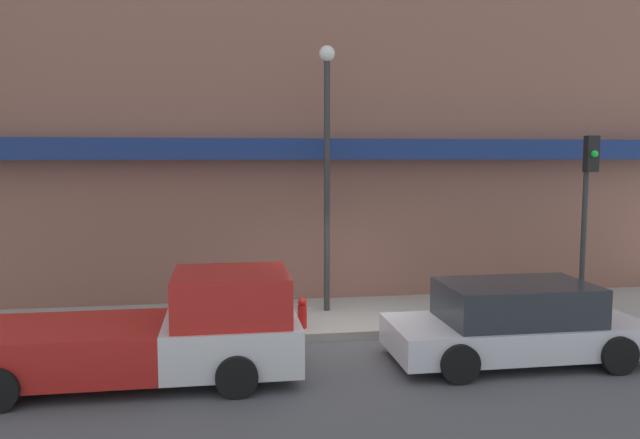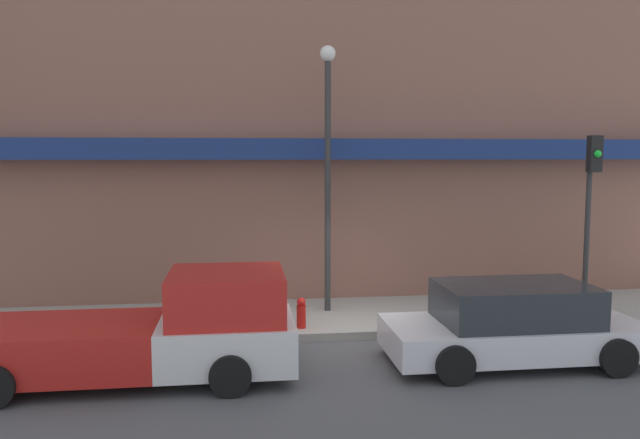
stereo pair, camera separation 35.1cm
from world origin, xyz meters
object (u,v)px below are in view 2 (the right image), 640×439
at_px(fire_hydrant, 301,313).
at_px(street_lamp, 328,149).
at_px(parked_car, 514,324).
at_px(traffic_light, 591,194).
at_px(pickup_truck, 150,333).

relative_size(fire_hydrant, street_lamp, 0.11).
height_order(parked_car, fire_hydrant, parked_car).
bearing_deg(fire_hydrant, street_lamp, 61.76).
relative_size(parked_car, street_lamp, 0.77).
xyz_separation_m(street_lamp, traffic_light, (5.72, -1.22, -0.98)).
distance_m(parked_car, traffic_light, 4.27).
bearing_deg(pickup_truck, street_lamp, 44.64).
bearing_deg(fire_hydrant, parked_car, -30.26).
distance_m(pickup_truck, traffic_light, 9.79).
xyz_separation_m(pickup_truck, street_lamp, (3.55, 3.56, 3.13)).
xyz_separation_m(fire_hydrant, traffic_light, (6.48, 0.19, 2.44)).
xyz_separation_m(parked_car, street_lamp, (-2.92, 3.56, 3.21)).
xyz_separation_m(pickup_truck, parked_car, (6.47, 0.00, -0.08)).
height_order(fire_hydrant, street_lamp, street_lamp).
xyz_separation_m(fire_hydrant, street_lamp, (0.76, 1.41, 3.42)).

